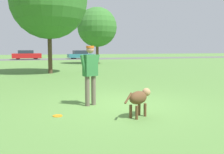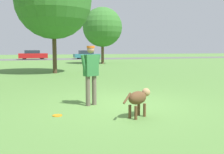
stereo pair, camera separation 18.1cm
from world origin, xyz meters
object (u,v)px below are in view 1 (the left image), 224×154
Objects in this scene: person at (90,70)px; tree_far_right at (97,27)px; dog at (139,98)px; frisbee at (58,116)px; tree_mid_center at (49,0)px; parked_car_teal at (81,55)px; parked_car_red at (26,55)px.

tree_far_right reaches higher than person.
person is at bearing 84.87° from dog.
tree_far_right is at bearing 72.58° from frisbee.
tree_mid_center is at bearing 86.02° from frisbee.
tree_far_right is at bearing 45.56° from dog.
frisbee is 33.75m from parked_car_teal.
parked_car_red is 1.03× the size of parked_car_teal.
tree_far_right is (4.49, 20.94, 3.33)m from dog.
dog is 33.87m from parked_car_red.
dog is at bearing -84.66° from tree_mid_center.
person is 1.73m from frisbee.
frisbee is 0.03× the size of tree_mid_center.
parked_car_red is (-1.77, 32.17, -0.37)m from person.
tree_mid_center is 1.74× the size of parked_car_red.
parked_car_teal is at bearing -3.51° from parked_car_red.
dog is 21.67m from tree_far_right.
frisbee is at bearing 128.20° from dog.
tree_mid_center is (0.77, 11.10, 4.64)m from frisbee.
dog is at bearing -102.11° from tree_far_right.
tree_mid_center is at bearing -108.94° from parked_car_teal.
parked_car_red reaches higher than parked_car_teal.
tree_mid_center is at bearing -88.74° from parked_car_red.
tree_far_right reaches higher than parked_car_red.
tree_far_right is 13.12m from parked_car_teal.
frisbee is (-1.87, 0.66, -0.45)m from dog.
tree_mid_center is 10.78m from tree_far_right.
person reaches higher than parked_car_red.
parked_car_teal is at bearing 77.82° from frisbee.
tree_mid_center is at bearing 63.01° from dog.
parked_car_red is 7.84m from parked_car_teal.
tree_far_right is 1.43× the size of parked_car_red.
tree_mid_center reaches higher than parked_car_red.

